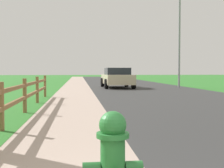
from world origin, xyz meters
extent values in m
plane|color=#2F7529|center=(0.00, 25.00, 0.00)|extent=(120.00, 120.00, 0.00)
cube|color=#333333|center=(3.50, 27.00, 0.00)|extent=(7.00, 66.00, 0.01)
cube|color=#B59D8E|center=(-3.00, 27.00, 0.00)|extent=(6.00, 66.00, 0.01)
cube|color=#2F7529|center=(-4.50, 27.00, 0.01)|extent=(5.00, 66.00, 0.00)
cylinder|color=#287233|center=(-0.55, 1.46, 0.72)|extent=(0.24, 0.24, 0.03)
sphere|color=#287233|center=(-0.55, 1.46, 0.79)|extent=(0.20, 0.20, 0.20)
cube|color=#22612B|center=(-0.55, 1.46, 0.86)|extent=(0.04, 0.04, 0.04)
cylinder|color=#22612B|center=(-0.40, 1.46, 0.48)|extent=(0.13, 0.10, 0.10)
cylinder|color=brown|center=(-2.29, 5.46, 0.48)|extent=(0.11, 0.11, 0.97)
cylinder|color=brown|center=(-2.29, 8.10, 0.48)|extent=(0.11, 0.11, 0.97)
cylinder|color=brown|center=(-2.29, 10.74, 0.48)|extent=(0.11, 0.11, 0.97)
cylinder|color=brown|center=(-2.29, 13.38, 0.48)|extent=(0.11, 0.11, 0.97)
cube|color=brown|center=(-2.29, 6.78, 0.43)|extent=(0.07, 13.20, 0.09)
cube|color=brown|center=(-2.29, 6.78, 0.77)|extent=(0.07, 13.20, 0.09)
cube|color=#C6B793|center=(1.87, 20.53, 0.59)|extent=(1.87, 4.40, 0.64)
cube|color=#1E232B|center=(1.87, 20.47, 1.14)|extent=(1.62, 2.11, 0.46)
cylinder|color=black|center=(0.95, 21.87, 0.32)|extent=(0.23, 0.65, 0.65)
cylinder|color=black|center=(2.74, 21.90, 0.32)|extent=(0.23, 0.65, 0.65)
cylinder|color=black|center=(1.00, 19.16, 0.32)|extent=(0.23, 0.65, 0.65)
cylinder|color=black|center=(2.79, 19.19, 0.32)|extent=(0.23, 0.65, 0.65)
cylinder|color=gray|center=(6.16, 20.15, 3.55)|extent=(0.14, 0.14, 7.10)
camera|label=1|loc=(-0.79, -0.74, 1.18)|focal=49.72mm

